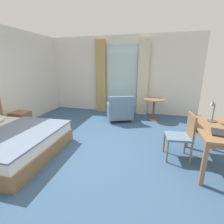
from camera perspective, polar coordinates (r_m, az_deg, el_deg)
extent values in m
cube|color=#38567A|center=(3.75, -7.84, -13.36)|extent=(6.06, 6.88, 0.10)
cube|color=silver|center=(6.32, 3.00, 12.71)|extent=(5.66, 0.12, 2.81)
cube|color=silver|center=(6.24, 3.42, 11.11)|extent=(1.14, 0.02, 2.47)
cube|color=tan|center=(6.34, -3.94, 12.06)|extent=(0.38, 0.10, 2.67)
cube|color=beige|center=(6.02, 10.79, 11.60)|extent=(0.38, 0.10, 2.67)
cube|color=olive|center=(4.07, -32.72, -10.47)|extent=(2.07, 1.94, 0.28)
cube|color=white|center=(3.98, -33.24, -7.39)|extent=(2.01, 1.88, 0.20)
cube|color=slate|center=(3.72, -29.93, -6.54)|extent=(1.39, 1.89, 0.03)
cube|color=olive|center=(5.50, -29.30, -2.37)|extent=(0.47, 0.41, 0.47)
cube|color=brown|center=(5.33, -30.98, -2.09)|extent=(0.40, 0.01, 0.11)
cube|color=olive|center=(3.37, 32.29, -4.85)|extent=(0.64, 1.31, 0.04)
cube|color=olive|center=(3.39, 32.15, -5.77)|extent=(0.59, 1.25, 0.08)
cube|color=olive|center=(4.14, 32.65, -6.83)|extent=(0.06, 0.06, 0.71)
cube|color=olive|center=(2.90, 29.49, -15.81)|extent=(0.06, 0.06, 0.71)
cube|color=olive|center=(3.98, 25.00, -6.55)|extent=(0.06, 0.06, 0.71)
cube|color=slate|center=(3.42, 22.14, -8.00)|extent=(0.50, 0.49, 0.04)
cube|color=olive|center=(3.39, 26.05, -4.30)|extent=(0.08, 0.42, 0.44)
cylinder|color=olive|center=(3.66, 17.82, -10.08)|extent=(0.04, 0.04, 0.44)
cylinder|color=olive|center=(3.30, 18.83, -13.14)|extent=(0.04, 0.04, 0.44)
cylinder|color=olive|center=(3.75, 24.25, -10.12)|extent=(0.04, 0.04, 0.44)
cylinder|color=olive|center=(3.41, 25.96, -13.06)|extent=(0.04, 0.04, 0.44)
cylinder|color=#4C4C51|center=(3.69, 31.63, -2.66)|extent=(0.17, 0.17, 0.02)
cylinder|color=#4C4C51|center=(3.65, 32.01, -0.15)|extent=(0.02, 0.02, 0.32)
cone|color=#4C4C51|center=(3.55, 31.84, 2.63)|extent=(0.14, 0.13, 0.12)
cube|color=#232328|center=(3.11, 33.62, -6.06)|extent=(0.29, 0.36, 0.03)
cube|color=slate|center=(5.41, 2.68, -0.34)|extent=(0.99, 0.95, 0.30)
cube|color=slate|center=(5.04, 3.36, 2.88)|extent=(0.77, 0.42, 0.46)
cube|color=slate|center=(5.42, 6.27, 2.14)|extent=(0.37, 0.68, 0.16)
cube|color=slate|center=(5.29, -0.92, 1.90)|extent=(0.37, 0.68, 0.16)
cylinder|color=#4C3D2D|center=(5.81, 5.34, -1.29)|extent=(0.04, 0.04, 0.10)
cylinder|color=#4C3D2D|center=(5.69, -1.17, -1.58)|extent=(0.04, 0.04, 0.10)
cylinder|color=#4C3D2D|center=(5.27, 6.79, -3.16)|extent=(0.04, 0.04, 0.10)
cylinder|color=#4C3D2D|center=(5.15, -0.37, -3.54)|extent=(0.04, 0.04, 0.10)
cylinder|color=olive|center=(5.53, 14.64, 4.30)|extent=(0.67, 0.67, 0.03)
cylinder|color=brown|center=(5.62, 14.39, 0.75)|extent=(0.07, 0.07, 0.68)
cylinder|color=brown|center=(5.71, 14.16, -2.44)|extent=(0.37, 0.37, 0.02)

